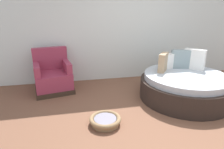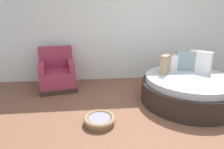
{
  "view_description": "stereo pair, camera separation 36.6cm",
  "coord_description": "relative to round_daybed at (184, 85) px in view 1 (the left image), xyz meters",
  "views": [
    {
      "loc": [
        -1.42,
        -2.43,
        1.73
      ],
      "look_at": [
        -0.71,
        0.97,
        0.55
      ],
      "focal_mm": 30.16,
      "sensor_mm": 36.0,
      "label": 1
    },
    {
      "loc": [
        -1.06,
        -2.49,
        1.73
      ],
      "look_at": [
        -0.71,
        0.97,
        0.55
      ],
      "focal_mm": 30.16,
      "sensor_mm": 36.0,
      "label": 2
    }
  ],
  "objects": [
    {
      "name": "ground_plane",
      "position": [
        -0.76,
        -0.78,
        -0.29
      ],
      "size": [
        8.0,
        8.0,
        0.02
      ],
      "primitive_type": "cube",
      "color": "brown"
    },
    {
      "name": "back_wall",
      "position": [
        -0.76,
        1.53,
        1.32
      ],
      "size": [
        8.0,
        0.12,
        3.19
      ],
      "primitive_type": "cube",
      "color": "silver",
      "rests_on": "ground_plane"
    },
    {
      "name": "round_daybed",
      "position": [
        0.0,
        0.0,
        0.0
      ],
      "size": [
        1.79,
        1.79,
        0.96
      ],
      "color": "#2D231E",
      "rests_on": "ground_plane"
    },
    {
      "name": "red_armchair",
      "position": [
        -2.67,
        0.99,
        0.06
      ],
      "size": [
        0.94,
        0.94,
        0.94
      ],
      "color": "#38281E",
      "rests_on": "ground_plane"
    },
    {
      "name": "pet_basket",
      "position": [
        -1.76,
        -0.63,
        -0.2
      ],
      "size": [
        0.51,
        0.51,
        0.13
      ],
      "color": "#8E704C",
      "rests_on": "ground_plane"
    }
  ]
}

